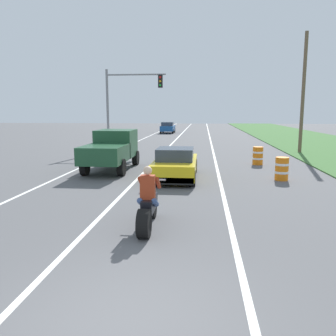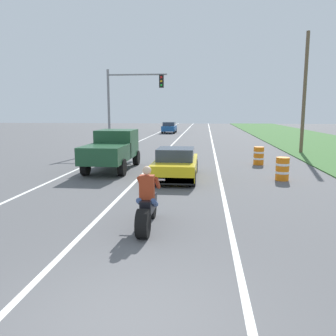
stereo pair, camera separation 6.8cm
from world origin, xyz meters
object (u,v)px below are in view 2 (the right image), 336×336
object	(u,v)px
construction_barrel_nearest	(282,169)
construction_barrel_mid	(259,156)
motorcycle_with_rider	(147,207)
traffic_light_mast_near	(126,97)
distant_car_far_ahead	(169,127)
pickup_truck_left_lane_dark_green	(112,148)
sports_car_yellow	(176,164)

from	to	relation	value
construction_barrel_nearest	construction_barrel_mid	distance (m)	4.40
motorcycle_with_rider	construction_barrel_nearest	bearing A→B (deg)	55.10
traffic_light_mast_near	motorcycle_with_rider	bearing A→B (deg)	-75.58
motorcycle_with_rider	distant_car_far_ahead	world-z (taller)	motorcycle_with_rider
construction_barrel_mid	distant_car_far_ahead	distance (m)	28.62
pickup_truck_left_lane_dark_green	construction_barrel_nearest	xyz separation A→B (m)	(7.98, -1.87, -0.60)
construction_barrel_nearest	distant_car_far_ahead	xyz separation A→B (m)	(-8.23, 31.89, 0.27)
motorcycle_with_rider	traffic_light_mast_near	size ratio (longest dim) A/B	0.37
construction_barrel_nearest	distant_car_far_ahead	bearing A→B (deg)	104.47
construction_barrel_nearest	distant_car_far_ahead	world-z (taller)	distant_car_far_ahead
distant_car_far_ahead	motorcycle_with_rider	bearing A→B (deg)	-84.85
sports_car_yellow	construction_barrel_nearest	size ratio (longest dim) A/B	4.30
sports_car_yellow	traffic_light_mast_near	world-z (taller)	traffic_light_mast_near
motorcycle_with_rider	construction_barrel_nearest	distance (m)	8.29
motorcycle_with_rider	distant_car_far_ahead	size ratio (longest dim) A/B	0.55
pickup_truck_left_lane_dark_green	construction_barrel_mid	xyz separation A→B (m)	(7.63, 2.51, -0.60)
sports_car_yellow	distant_car_far_ahead	xyz separation A→B (m)	(-3.63, 31.94, 0.14)
motorcycle_with_rider	traffic_light_mast_near	world-z (taller)	traffic_light_mast_near
motorcycle_with_rider	construction_barrel_mid	xyz separation A→B (m)	(4.39, 11.18, -0.09)
distant_car_far_ahead	traffic_light_mast_near	bearing A→B (deg)	-92.60
construction_barrel_nearest	sports_car_yellow	bearing A→B (deg)	-179.33
pickup_truck_left_lane_dark_green	construction_barrel_nearest	bearing A→B (deg)	-13.18
pickup_truck_left_lane_dark_green	distant_car_far_ahead	bearing A→B (deg)	90.48
sports_car_yellow	pickup_truck_left_lane_dark_green	size ratio (longest dim) A/B	0.90
construction_barrel_nearest	traffic_light_mast_near	bearing A→B (deg)	131.12
construction_barrel_nearest	construction_barrel_mid	size ratio (longest dim) A/B	1.00
motorcycle_with_rider	construction_barrel_nearest	xyz separation A→B (m)	(4.74, 6.80, -0.09)
traffic_light_mast_near	construction_barrel_nearest	size ratio (longest dim) A/B	6.00
traffic_light_mast_near	construction_barrel_nearest	distance (m)	14.41
motorcycle_with_rider	construction_barrel_mid	distance (m)	12.01
sports_car_yellow	construction_barrel_nearest	distance (m)	4.60
sports_car_yellow	traffic_light_mast_near	distance (m)	12.03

